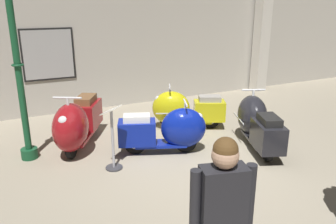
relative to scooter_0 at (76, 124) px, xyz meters
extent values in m
plane|color=gray|center=(1.63, -1.68, -0.50)|extent=(60.00, 60.00, 0.00)
cube|color=#ADA89E|center=(1.63, 2.49, 1.19)|extent=(18.00, 0.20, 3.39)
cube|color=black|center=(-0.08, 2.37, 0.95)|extent=(1.17, 0.03, 1.20)
cube|color=#9E9E9E|center=(-0.08, 2.36, 0.95)|extent=(1.09, 0.01, 1.12)
cube|color=beige|center=(6.00, 2.14, 1.19)|extent=(0.36, 0.36, 3.39)
cylinder|color=black|center=(-0.17, -0.30, -0.28)|extent=(0.29, 0.43, 0.44)
cylinder|color=silver|center=(-0.17, -0.30, -0.28)|extent=(0.19, 0.23, 0.20)
cylinder|color=black|center=(0.35, 0.61, -0.28)|extent=(0.29, 0.43, 0.44)
cylinder|color=silver|center=(0.35, 0.61, -0.28)|extent=(0.19, 0.23, 0.20)
cube|color=maroon|center=(0.09, 0.16, -0.30)|extent=(0.86, 1.11, 0.06)
ellipsoid|color=maroon|center=(-0.14, -0.25, 0.04)|extent=(0.96, 1.09, 0.84)
cube|color=maroon|center=(0.33, 0.58, -0.03)|extent=(0.76, 0.87, 0.49)
cube|color=brown|center=(0.33, 0.58, 0.27)|extent=(0.53, 0.61, 0.13)
sphere|color=silver|center=(-0.30, -0.52, 0.27)|extent=(0.17, 0.17, 0.17)
cylinder|color=silver|center=(-0.16, -0.28, 0.42)|extent=(0.05, 0.05, 0.31)
cylinder|color=silver|center=(-0.16, -0.28, 0.58)|extent=(0.44, 0.27, 0.04)
cylinder|color=black|center=(1.74, -0.98, -0.31)|extent=(0.39, 0.21, 0.38)
cylinder|color=silver|center=(1.74, -0.98, -0.31)|extent=(0.19, 0.15, 0.17)
cylinder|color=black|center=(0.89, -0.64, -0.31)|extent=(0.39, 0.21, 0.38)
cylinder|color=silver|center=(0.89, -0.64, -0.31)|extent=(0.19, 0.15, 0.17)
cube|color=navy|center=(1.31, -0.81, -0.33)|extent=(0.98, 0.66, 0.05)
ellipsoid|color=navy|center=(1.69, -0.96, -0.03)|extent=(0.93, 0.76, 0.73)
cube|color=navy|center=(0.92, -0.65, -0.10)|extent=(0.75, 0.60, 0.42)
cube|color=silver|center=(0.92, -0.65, 0.17)|extent=(0.53, 0.42, 0.12)
sphere|color=silver|center=(1.94, -1.06, 0.17)|extent=(0.14, 0.14, 0.14)
cylinder|color=silver|center=(1.72, -0.97, 0.30)|extent=(0.04, 0.04, 0.27)
cylinder|color=silver|center=(1.72, -0.97, 0.44)|extent=(0.18, 0.40, 0.03)
cylinder|color=black|center=(2.00, 0.26, -0.31)|extent=(0.38, 0.23, 0.38)
cylinder|color=silver|center=(2.00, 0.26, -0.31)|extent=(0.19, 0.16, 0.17)
cylinder|color=black|center=(2.81, -0.13, -0.31)|extent=(0.38, 0.23, 0.38)
cylinder|color=silver|center=(2.81, -0.13, -0.31)|extent=(0.19, 0.16, 0.17)
cube|color=gold|center=(2.41, 0.07, -0.33)|extent=(0.96, 0.70, 0.05)
ellipsoid|color=gold|center=(2.04, 0.24, -0.04)|extent=(0.93, 0.79, 0.72)
cube|color=gold|center=(2.78, -0.11, -0.10)|extent=(0.75, 0.62, 0.42)
cube|color=gray|center=(2.78, -0.11, 0.17)|extent=(0.53, 0.44, 0.11)
sphere|color=silver|center=(1.80, 0.36, 0.16)|extent=(0.14, 0.14, 0.14)
cylinder|color=silver|center=(2.02, 0.25, 0.29)|extent=(0.04, 0.04, 0.27)
cylinder|color=silver|center=(2.02, 0.25, 0.43)|extent=(0.21, 0.39, 0.03)
cube|color=silver|center=(1.94, 0.02, -0.09)|extent=(0.58, 0.28, 0.02)
cylinder|color=black|center=(3.19, -0.98, -0.29)|extent=(0.23, 0.42, 0.41)
cylinder|color=silver|center=(3.19, -0.98, -0.29)|extent=(0.16, 0.21, 0.19)
cylinder|color=black|center=(2.82, -1.89, -0.29)|extent=(0.23, 0.42, 0.41)
cylinder|color=silver|center=(2.82, -1.89, -0.29)|extent=(0.16, 0.21, 0.19)
cube|color=black|center=(3.01, -1.44, -0.31)|extent=(0.71, 1.05, 0.05)
ellipsoid|color=black|center=(3.17, -1.03, 0.00)|extent=(0.83, 1.01, 0.79)
cube|color=black|center=(2.84, -1.86, -0.06)|extent=(0.65, 0.81, 0.46)
cube|color=black|center=(2.84, -1.86, 0.23)|extent=(0.46, 0.57, 0.12)
sphere|color=silver|center=(3.28, -0.76, 0.22)|extent=(0.16, 0.16, 0.16)
cylinder|color=silver|center=(3.18, -1.00, 0.36)|extent=(0.05, 0.05, 0.29)
cylinder|color=silver|center=(3.18, -1.00, 0.51)|extent=(0.44, 0.20, 0.03)
cube|color=silver|center=(2.93, -0.93, -0.05)|extent=(0.27, 0.65, 0.02)
cylinder|color=#144728|center=(-0.84, -0.01, -0.41)|extent=(0.28, 0.28, 0.18)
cylinder|color=#144728|center=(-0.84, -0.01, 1.01)|extent=(0.11, 0.11, 2.66)
torus|color=#144728|center=(-0.84, -0.01, 1.14)|extent=(0.19, 0.19, 0.04)
cube|color=#232328|center=(0.39, -4.00, 0.59)|extent=(0.41, 0.28, 0.57)
cylinder|color=#232328|center=(0.61, -4.05, 0.58)|extent=(0.09, 0.09, 0.59)
cylinder|color=#232328|center=(0.17, -3.94, 0.58)|extent=(0.09, 0.09, 0.59)
sphere|color=tan|center=(0.39, -4.00, 0.97)|extent=(0.22, 0.22, 0.22)
sphere|color=brown|center=(0.39, -4.00, 1.02)|extent=(0.20, 0.20, 0.20)
cylinder|color=#333338|center=(0.37, -1.03, -0.49)|extent=(0.28, 0.28, 0.02)
cylinder|color=#A5A5AD|center=(0.37, -1.03, 0.00)|extent=(0.04, 0.04, 0.96)
cube|color=silver|center=(0.37, -1.03, 0.50)|extent=(0.39, 0.38, 0.12)
camera|label=1|loc=(-1.04, -5.94, 2.08)|focal=36.34mm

